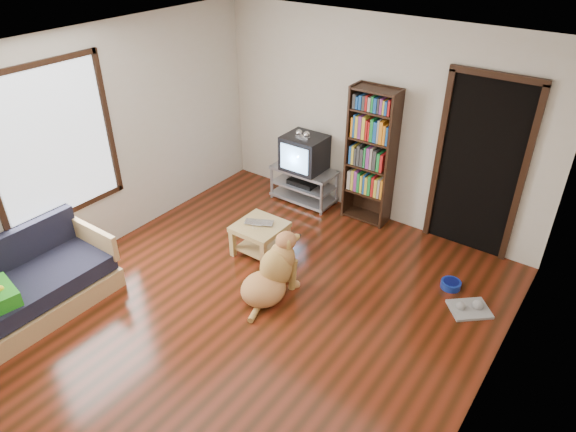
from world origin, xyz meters
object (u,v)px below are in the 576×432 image
Objects in this scene: tv_stand at (304,183)px; grey_rag at (469,309)px; laptop at (258,225)px; dog at (272,274)px; crt_tv at (305,152)px; coffee_table at (260,233)px; sofa at (24,293)px; bookshelf at (371,150)px; dog_bowl at (451,284)px.

grey_rag is at bearing -18.68° from tv_stand.
dog is at bearing -66.80° from laptop.
crt_tv is 1.51m from coffee_table.
dog is (1.87, 1.71, 0.01)m from sofa.
bookshelf reaches higher than coffee_table.
laptop is 2.51m from grey_rag.
crt_tv is 0.64× the size of dog.
coffee_table is at bearing 63.68° from laptop.
tv_stand is (-2.43, 0.67, 0.23)m from dog_bowl.
grey_rag is at bearing -14.87° from laptop.
tv_stand is at bearing 115.11° from dog.
crt_tv reaches higher than dog_bowl.
tv_stand is (-0.31, 1.42, -0.14)m from laptop.
grey_rag is 0.44× the size of tv_stand.
sofa is 2.54m from dog.
dog is (0.59, -0.51, -0.14)m from laptop.
tv_stand is 0.50× the size of sofa.
grey_rag is (0.30, -0.25, -0.03)m from dog_bowl.
dog_bowl is at bearing 39.14° from dog.
laptop is 0.14m from coffee_table.
dog reaches higher than coffee_table.
grey_rag is 2.98m from crt_tv.
laptop is 2.56m from sofa.
dog_bowl is 2.25m from coffee_table.
coffee_table is at bearing -77.69° from crt_tv.
bookshelf reaches higher than dog_bowl.
crt_tv is at bearing 102.31° from coffee_table.
dog_bowl is 0.24× the size of tv_stand.
dog reaches higher than laptop.
sofa is 3.27× the size of coffee_table.
crt_tv is 3.81m from sofa.
grey_rag is at bearing -39.81° from dog_bowl.
crt_tv reaches higher than tv_stand.
dog_bowl is 4.52m from sofa.
sofa is 1.97× the size of dog.
sofa reaches higher than dog.
tv_stand is 1.55× the size of crt_tv.
dog_bowl is 0.38× the size of crt_tv.
dog is at bearing -42.11° from coffee_table.
coffee_table is at bearing -77.50° from tv_stand.
sofa reaches higher than grey_rag.
crt_tv is 2.19m from dog.
sofa is at bearing -146.36° from laptop.
tv_stand is 0.99× the size of dog.
tv_stand reaches higher than grey_rag.
tv_stand is at bearing 102.50° from coffee_table.
grey_rag is 0.73× the size of coffee_table.
tv_stand reaches higher than dog_bowl.
crt_tv is at bearing 90.00° from tv_stand.
dog_bowl is 0.40× the size of coffee_table.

